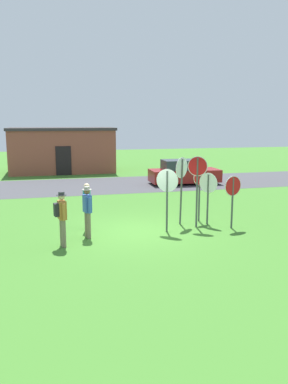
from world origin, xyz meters
TOP-DOWN VIEW (x-y plane):
  - ground_plane at (0.00, 0.00)m, footprint 80.00×80.00m
  - street_asphalt at (0.00, 10.50)m, footprint 60.00×6.40m
  - building_background at (-1.85, 17.83)m, footprint 7.91×4.59m
  - parked_car_on_street at (5.23, 9.77)m, footprint 4.34×2.10m
  - stop_sign_nearest at (1.04, -0.19)m, footprint 0.64×0.51m
  - stop_sign_far_back at (1.85, 0.61)m, footprint 0.63×0.51m
  - stop_sign_tallest at (2.70, 0.91)m, footprint 0.59×0.23m
  - stop_sign_rear_right at (2.84, 0.41)m, footprint 0.48×0.60m
  - stop_sign_rear_left at (2.27, 0.10)m, footprint 0.64×0.36m
  - stop_sign_low_front at (3.47, -0.36)m, footprint 0.72×0.21m
  - person_holding_notes at (-2.63, -1.02)m, footprint 0.42×0.56m
  - person_in_dark_shirt at (-1.67, 0.76)m, footprint 0.31×0.55m
  - person_on_left at (-1.76, -0.26)m, footprint 0.31×0.56m

SIDE VIEW (x-z plane):
  - ground_plane at x=0.00m, z-range 0.00..0.00m
  - street_asphalt at x=0.00m, z-range 0.00..0.01m
  - parked_car_on_street at x=5.23m, z-range -0.07..1.44m
  - person_in_dark_shirt at x=-1.67m, z-range 0.11..1.80m
  - person_on_left at x=-1.76m, z-range 0.12..1.85m
  - person_holding_notes at x=-2.63m, z-range 0.14..1.88m
  - stop_sign_low_front at x=3.47m, z-range 0.34..2.28m
  - stop_sign_rear_right at x=2.84m, z-range 0.35..2.32m
  - stop_sign_tallest at x=2.70m, z-range 0.34..2.38m
  - stop_sign_nearest at x=1.04m, z-range 0.42..2.65m
  - building_background at x=-1.85m, z-range 0.01..3.39m
  - stop_sign_far_back at x=1.85m, z-range 0.48..3.03m
  - stop_sign_rear_left at x=2.27m, z-range 0.47..3.10m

